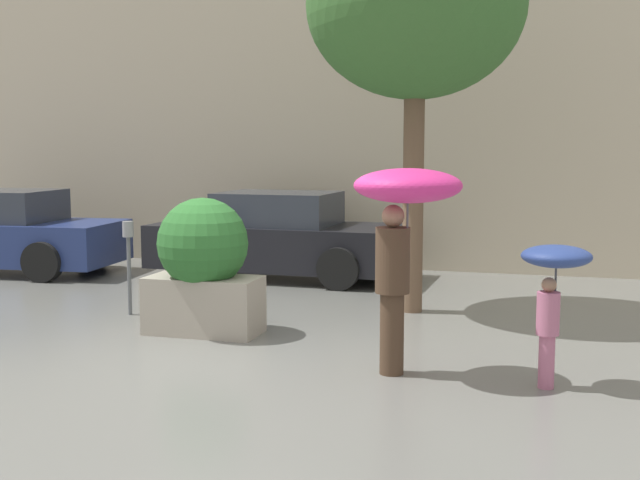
{
  "coord_description": "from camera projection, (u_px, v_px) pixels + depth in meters",
  "views": [
    {
      "loc": [
        3.2,
        -7.45,
        2.15
      ],
      "look_at": [
        0.61,
        1.6,
        1.05
      ],
      "focal_mm": 45.0,
      "sensor_mm": 36.0,
      "label": 1
    }
  ],
  "objects": [
    {
      "name": "planter_box",
      "position": [
        203.0,
        263.0,
        9.18
      ],
      "size": [
        1.31,
        1.04,
        1.57
      ],
      "color": "#9E9384",
      "rests_on": "ground"
    },
    {
      "name": "person_child",
      "position": [
        554.0,
        276.0,
        7.1
      ],
      "size": [
        0.62,
        0.62,
        1.28
      ],
      "rotation": [
        0.0,
        0.0,
        0.92
      ],
      "color": "#B76684",
      "rests_on": "ground"
    },
    {
      "name": "building_facade",
      "position": [
        363.0,
        98.0,
        14.09
      ],
      "size": [
        18.0,
        0.3,
        6.0
      ],
      "color": "#B7A88E",
      "rests_on": "ground"
    },
    {
      "name": "parking_meter",
      "position": [
        128.0,
        247.0,
        10.2
      ],
      "size": [
        0.14,
        0.14,
        1.21
      ],
      "color": "#595B60",
      "rests_on": "ground"
    },
    {
      "name": "person_adult",
      "position": [
        404.0,
        212.0,
        7.39
      ],
      "size": [
        1.0,
        1.0,
        1.95
      ],
      "rotation": [
        0.0,
        0.0,
        -0.27
      ],
      "color": "#473323",
      "rests_on": "ground"
    },
    {
      "name": "parked_car_far",
      "position": [
        2.0,
        234.0,
        13.79
      ],
      "size": [
        4.17,
        2.19,
        1.41
      ],
      "rotation": [
        0.0,
        0.0,
        1.65
      ],
      "color": "navy",
      "rests_on": "ground"
    },
    {
      "name": "ground_plane",
      "position": [
        220.0,
        357.0,
        8.24
      ],
      "size": [
        40.0,
        40.0,
        0.0
      ],
      "primitive_type": "plane",
      "color": "slate"
    },
    {
      "name": "street_tree",
      "position": [
        416.0,
        7.0,
        10.06
      ],
      "size": [
        2.77,
        2.77,
        5.09
      ],
      "color": "brown",
      "rests_on": "ground"
    },
    {
      "name": "parked_car_near",
      "position": [
        279.0,
        238.0,
        13.19
      ],
      "size": [
        4.16,
        2.01,
        1.41
      ],
      "rotation": [
        0.0,
        0.0,
        1.55
      ],
      "color": "black",
      "rests_on": "ground"
    }
  ]
}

